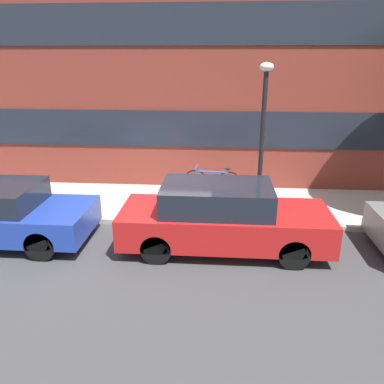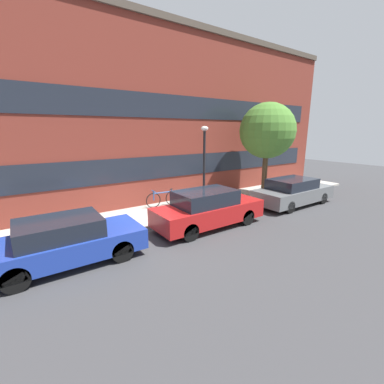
{
  "view_description": "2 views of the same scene",
  "coord_description": "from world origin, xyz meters",
  "px_view_note": "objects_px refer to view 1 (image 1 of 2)",
  "views": [
    {
      "loc": [
        1.44,
        -8.46,
        4.02
      ],
      "look_at": [
        0.77,
        0.41,
        0.78
      ],
      "focal_mm": 35.0,
      "sensor_mm": 36.0,
      "label": 1
    },
    {
      "loc": [
        -4.41,
        -8.56,
        3.69
      ],
      "look_at": [
        1.68,
        0.26,
        1.13
      ],
      "focal_mm": 24.0,
      "sensor_mm": 36.0,
      "label": 2
    }
  ],
  "objects_px": {
    "parked_car_red": "(222,218)",
    "fire_hydrant": "(1,198)",
    "bicycle": "(212,181)",
    "lamp_post": "(263,124)"
  },
  "relations": [
    {
      "from": "parked_car_red",
      "to": "fire_hydrant",
      "type": "bearing_deg",
      "value": 166.14
    },
    {
      "from": "bicycle",
      "to": "fire_hydrant",
      "type": "bearing_deg",
      "value": 21.14
    },
    {
      "from": "lamp_post",
      "to": "parked_car_red",
      "type": "bearing_deg",
      "value": -121.7
    },
    {
      "from": "fire_hydrant",
      "to": "bicycle",
      "type": "height_order",
      "value": "bicycle"
    },
    {
      "from": "lamp_post",
      "to": "bicycle",
      "type": "bearing_deg",
      "value": 126.01
    },
    {
      "from": "parked_car_red",
      "to": "fire_hydrant",
      "type": "relative_size",
      "value": 6.4
    },
    {
      "from": "fire_hydrant",
      "to": "parked_car_red",
      "type": "bearing_deg",
      "value": -13.86
    },
    {
      "from": "fire_hydrant",
      "to": "lamp_post",
      "type": "relative_size",
      "value": 0.18
    },
    {
      "from": "bicycle",
      "to": "lamp_post",
      "type": "distance_m",
      "value": 2.85
    },
    {
      "from": "fire_hydrant",
      "to": "lamp_post",
      "type": "bearing_deg",
      "value": 0.03
    }
  ]
}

